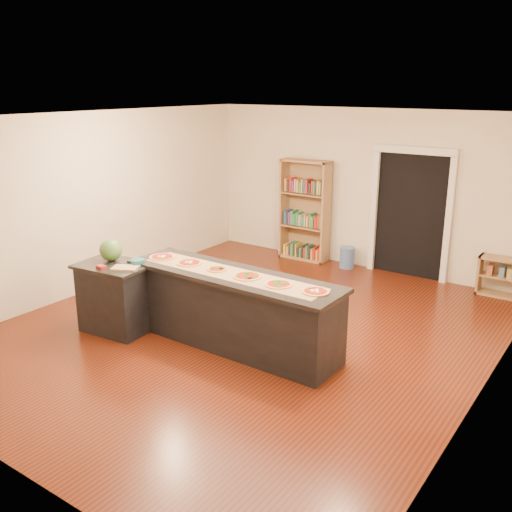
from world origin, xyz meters
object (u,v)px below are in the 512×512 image
Objects in this scene: kitchen_island at (233,310)px; waste_bin at (347,257)px; side_counter at (116,297)px; low_shelf at (499,277)px; bookshelf at (305,210)px; watermelon at (111,250)px.

waste_bin is (-0.23, 3.71, -0.29)m from kitchen_island.
kitchen_island reaches higher than side_counter.
kitchen_island is 4.67× the size of low_shelf.
bookshelf reaches higher than watermelon.
kitchen_island is 3.95m from bookshelf.
bookshelf reaches higher than side_counter.
side_counter is at bearing -33.09° from watermelon.
watermelon is (-4.03, -4.21, 0.77)m from low_shelf.
kitchen_island is at bearing -121.70° from low_shelf.
waste_bin is at bearing -2.28° from bookshelf.
bookshelf is at bearing 107.87° from kitchen_island.
kitchen_island is at bearing -72.85° from bookshelf.
watermelon is at bearing 141.51° from side_counter.
bookshelf is at bearing 82.58° from watermelon.
side_counter is 0.63m from watermelon.
kitchen_island is 1.56× the size of bookshelf.
kitchen_island is 3.09× the size of side_counter.
side_counter is at bearing -107.44° from waste_bin.
side_counter is at bearing -160.93° from kitchen_island.
side_counter is 0.50× the size of bookshelf.
watermelon is at bearing -133.79° from low_shelf.
side_counter reaches higher than low_shelf.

